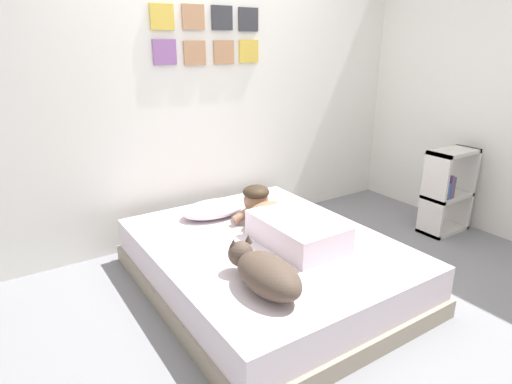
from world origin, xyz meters
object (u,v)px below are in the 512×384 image
object	(u,v)px
coffee_cup	(265,207)
cell_phone	(317,258)
bookshelf	(447,191)
dog	(265,272)
person_lying	(285,222)
bed	(266,264)
pillow	(214,209)

from	to	relation	value
coffee_cup	cell_phone	bearing A→B (deg)	-101.95
coffee_cup	bookshelf	distance (m)	1.66
coffee_cup	dog	bearing A→B (deg)	-124.43
person_lying	cell_phone	xyz separation A→B (m)	(-0.03, -0.38, -0.10)
bed	cell_phone	world-z (taller)	cell_phone
person_lying	bookshelf	xyz separation A→B (m)	(1.71, -0.10, -0.07)
bed	coffee_cup	bearing A→B (deg)	56.99
pillow	coffee_cup	bearing A→B (deg)	-22.69
coffee_cup	bookshelf	size ratio (longest dim) A/B	0.17
pillow	dog	bearing A→B (deg)	-103.80
pillow	dog	size ratio (longest dim) A/B	0.90
bed	bookshelf	distance (m)	1.87
person_lying	bookshelf	bearing A→B (deg)	-3.30
person_lying	dog	distance (m)	0.70
bed	person_lying	distance (m)	0.32
dog	bed	bearing A→B (deg)	54.32
person_lying	bed	bearing A→B (deg)	178.48
dog	bookshelf	xyz separation A→B (m)	(2.21, 0.39, -0.07)
cell_phone	bookshelf	size ratio (longest dim) A/B	0.19
pillow	dog	distance (m)	1.13
person_lying	coffee_cup	distance (m)	0.48
bed	dog	xyz separation A→B (m)	(-0.35, -0.49, 0.28)
bed	cell_phone	size ratio (longest dim) A/B	13.59
pillow	dog	xyz separation A→B (m)	(-0.27, -1.09, 0.05)
person_lying	coffee_cup	xyz separation A→B (m)	(0.14, 0.45, -0.07)
bed	person_lying	world-z (taller)	person_lying
bed	pillow	size ratio (longest dim) A/B	3.66
person_lying	dog	bearing A→B (deg)	-135.76
bed	bookshelf	xyz separation A→B (m)	(1.86, -0.10, 0.21)
pillow	person_lying	distance (m)	0.65
person_lying	cell_phone	bearing A→B (deg)	-94.93
pillow	bed	bearing A→B (deg)	-82.11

